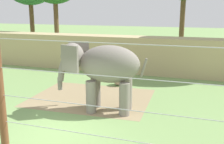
{
  "coord_description": "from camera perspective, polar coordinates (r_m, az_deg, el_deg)",
  "views": [
    {
      "loc": [
        4.85,
        -8.1,
        4.47
      ],
      "look_at": [
        0.7,
        4.28,
        1.4
      ],
      "focal_mm": 43.55,
      "sensor_mm": 36.0,
      "label": 1
    }
  ],
  "objects": [
    {
      "name": "elephant",
      "position": [
        11.79,
        -2.04,
        1.08
      ],
      "size": [
        4.04,
        1.86,
        3.0
      ],
      "color": "gray",
      "rests_on": "ground"
    },
    {
      "name": "enrichment_ball",
      "position": [
        16.09,
        1.48,
        -1.58
      ],
      "size": [
        0.71,
        0.71,
        0.71
      ],
      "primitive_type": "sphere",
      "color": "gray",
      "rests_on": "ground"
    },
    {
      "name": "cable_fence",
      "position": [
        7.89,
        -21.45,
        -6.35
      ],
      "size": [
        12.52,
        0.22,
        3.88
      ],
      "color": "brown",
      "rests_on": "ground"
    },
    {
      "name": "ground_plane",
      "position": [
        10.44,
        -11.43,
        -12.39
      ],
      "size": [
        120.0,
        120.0,
        0.0
      ],
      "primitive_type": "plane",
      "color": "#759956"
    },
    {
      "name": "embankment_wall",
      "position": [
        19.51,
        3.89,
        3.76
      ],
      "size": [
        36.0,
        1.8,
        2.54
      ],
      "primitive_type": "cube",
      "color": "tan",
      "rests_on": "ground"
    },
    {
      "name": "dirt_patch",
      "position": [
        14.02,
        -4.41,
        -5.39
      ],
      "size": [
        6.09,
        4.75,
        0.01
      ],
      "primitive_type": "cube",
      "rotation": [
        0.0,
        0.0,
        0.03
      ],
      "color": "#937F5B",
      "rests_on": "ground"
    }
  ]
}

